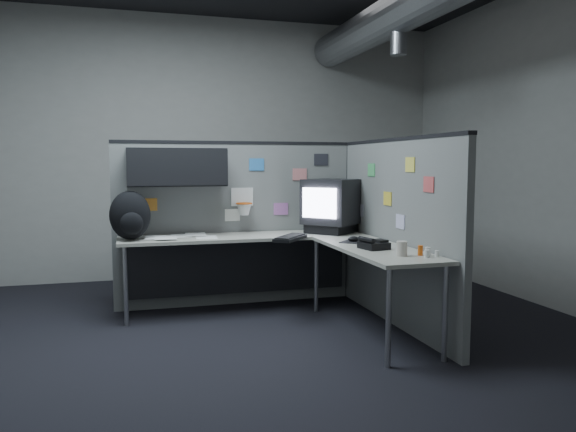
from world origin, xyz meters
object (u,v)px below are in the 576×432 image
object	(u,v)px
phone	(373,244)
desk	(276,251)
monitor	(332,205)
backpack	(130,216)
keyboard	(290,238)

from	to	relation	value
phone	desk	bearing A→B (deg)	123.55
monitor	desk	bearing A→B (deg)	-154.25
desk	backpack	xyz separation A→B (m)	(-1.27, 0.24, 0.33)
monitor	backpack	xyz separation A→B (m)	(-1.91, -0.01, -0.06)
monitor	keyboard	world-z (taller)	monitor
desk	phone	size ratio (longest dim) A/B	9.77
desk	phone	xyz separation A→B (m)	(0.58, -0.85, 0.15)
keyboard	phone	size ratio (longest dim) A/B	1.90
desk	keyboard	bearing A→B (deg)	-56.30
backpack	keyboard	bearing A→B (deg)	-0.46
phone	backpack	bearing A→B (deg)	148.54
desk	monitor	distance (m)	0.79
phone	backpack	xyz separation A→B (m)	(-1.86, 1.09, 0.18)
keyboard	phone	world-z (taller)	phone
monitor	backpack	size ratio (longest dim) A/B	1.48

